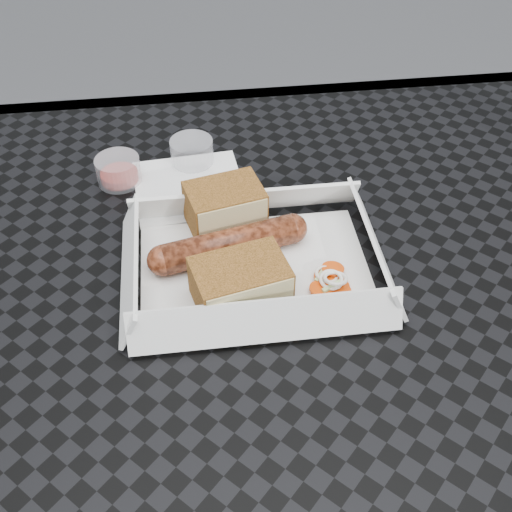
{
  "coord_description": "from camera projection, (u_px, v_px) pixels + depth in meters",
  "views": [
    {
      "loc": [
        -0.12,
        -0.39,
        1.19
      ],
      "look_at": [
        -0.07,
        0.04,
        0.78
      ],
      "focal_mm": 45.0,
      "sensor_mm": 36.0,
      "label": 1
    }
  ],
  "objects": [
    {
      "name": "patio_table",
      "position": [
        325.0,
        350.0,
        0.65
      ],
      "size": [
        0.8,
        0.8,
        0.74
      ],
      "color": "black",
      "rests_on": "ground"
    },
    {
      "name": "food_tray",
      "position": [
        255.0,
        270.0,
        0.63
      ],
      "size": [
        0.22,
        0.15,
        0.0
      ],
      "primitive_type": "cube",
      "color": "white",
      "rests_on": "patio_table"
    },
    {
      "name": "bratwurst",
      "position": [
        229.0,
        244.0,
        0.63
      ],
      "size": [
        0.16,
        0.06,
        0.03
      ],
      "rotation": [
        0.0,
        0.0,
        0.22
      ],
      "color": "brown",
      "rests_on": "food_tray"
    },
    {
      "name": "bread_near",
      "position": [
        225.0,
        207.0,
        0.65
      ],
      "size": [
        0.09,
        0.07,
        0.05
      ],
      "primitive_type": "cube",
      "rotation": [
        0.0,
        0.0,
        0.22
      ],
      "color": "brown",
      "rests_on": "food_tray"
    },
    {
      "name": "bread_far",
      "position": [
        240.0,
        283.0,
        0.58
      ],
      "size": [
        0.09,
        0.07,
        0.04
      ],
      "primitive_type": "cube",
      "rotation": [
        0.0,
        0.0,
        0.22
      ],
      "color": "brown",
      "rests_on": "food_tray"
    },
    {
      "name": "veg_garnish",
      "position": [
        333.0,
        282.0,
        0.61
      ],
      "size": [
        0.03,
        0.03,
        0.0
      ],
      "color": "#DC4409",
      "rests_on": "food_tray"
    },
    {
      "name": "napkin",
      "position": [
        190.0,
        187.0,
        0.72
      ],
      "size": [
        0.13,
        0.13,
        0.0
      ],
      "primitive_type": "cube",
      "rotation": [
        0.0,
        0.0,
        0.08
      ],
      "color": "white",
      "rests_on": "patio_table"
    },
    {
      "name": "condiment_cup_sauce",
      "position": [
        118.0,
        170.0,
        0.72
      ],
      "size": [
        0.05,
        0.05,
        0.03
      ],
      "primitive_type": "cylinder",
      "color": "maroon",
      "rests_on": "patio_table"
    },
    {
      "name": "condiment_cup_empty",
      "position": [
        192.0,
        152.0,
        0.75
      ],
      "size": [
        0.05,
        0.05,
        0.03
      ],
      "primitive_type": "cylinder",
      "color": "silver",
      "rests_on": "patio_table"
    }
  ]
}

